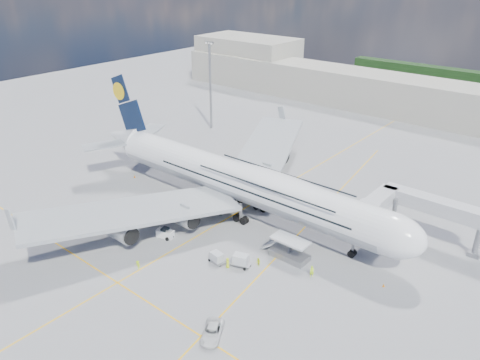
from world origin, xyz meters
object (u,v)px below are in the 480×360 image
Objects in this scene: dolly_nose_near at (241,260)px; baggage_tug at (165,233)px; cone_wing_right_inner at (146,219)px; crew_tug at (138,265)px; dolly_row_c at (150,210)px; cone_nose at (384,285)px; catering_truck_outer at (274,138)px; crew_wing at (134,201)px; crew_van at (228,263)px; dolly_row_b at (167,212)px; cone_wing_left_inner at (254,165)px; service_van at (212,332)px; airliner at (240,181)px; catering_truck_inner at (258,158)px; light_mast at (210,85)px; cargo_loader at (289,251)px; jet_bridge at (410,206)px; cone_wing_right_outer at (110,230)px; cone_tail at (135,176)px; cone_wing_left_outer at (267,172)px; dolly_row_a at (103,225)px; crew_nose at (312,271)px; crew_loader at (258,262)px; dolly_nose_far at (217,257)px; dolly_back at (165,201)px.

dolly_nose_near is 1.08× the size of baggage_tug.
crew_tug is at bearing -44.91° from cone_wing_right_inner.
cone_nose is at bearing 29.42° from dolly_row_c.
dolly_row_c is at bearing -73.99° from catering_truck_outer.
crew_wing is 1.06× the size of crew_van.
dolly_row_c is 0.85× the size of dolly_nose_near.
dolly_row_b is 30.02m from cone_wing_left_inner.
service_van is (23.54, -12.91, -0.13)m from baggage_tug.
cone_wing_left_inner is at bearing 121.63° from airliner.
cone_wing_left_inner is (-1.02, -0.38, -1.87)m from catering_truck_inner.
light_mast reaches higher than dolly_row_b.
baggage_tug is at bearing -156.68° from cargo_loader.
jet_bridge is at bearing 54.25° from cargo_loader.
cone_wing_right_inner is at bearing 150.73° from baggage_tug.
catering_truck_outer reaches higher than crew_van.
catering_truck_outer is at bearing 89.64° from service_van.
jet_bridge is 33.26× the size of cone_wing_right_outer.
dolly_nose_near is 42.83m from cone_tail.
cone_wing_left_inner is (-31.54, 49.24, -0.49)m from service_van.
cone_wing_left_outer is at bearing 100.63° from dolly_nose_near.
light_mast is 72.90m from crew_van.
dolly_row_a is 40.67m from crew_nose.
airliner reaches higher than crew_loader.
cone_wing_right_inner is at bearing -72.82° from catering_truck_outer.
service_van reaches higher than dolly_row_a.
cone_nose is (51.20, 7.49, -0.72)m from crew_wing.
cone_wing_right_inner is at bearing -175.08° from dolly_nose_far.
dolly_row_b is at bearing 149.64° from dolly_nose_near.
cone_wing_left_inner is (-34.84, 29.40, -0.74)m from crew_nose.
dolly_back is (-44.20, -18.00, -6.48)m from jet_bridge.
dolly_back is 26.89m from cone_wing_left_outer.
cone_wing_right_outer is at bearing 155.73° from crew_tug.
catering_truck_outer is 10.41× the size of cone_wing_right_inner.
crew_nose reaches higher than dolly_nose_far.
service_van is at bearing -61.00° from cone_wing_left_outer.
dolly_nose_near is 2.03× the size of crew_van.
catering_truck_inner is 58.27m from service_van.
catering_truck_inner reaches higher than crew_wing.
cone_wing_left_inner is 28.81m from cone_tail.
jet_bridge is 33.48m from crew_van.
dolly_nose_far is 0.59× the size of service_van.
catering_truck_outer is (-17.66, 36.08, -5.29)m from airliner.
dolly_nose_far reaches higher than cone_wing_right_outer.
crew_wing is (-30.62, 2.37, -0.16)m from dolly_nose_near.
crew_van is at bearing -50.84° from catering_truck_outer.
dolly_row_c is 0.53× the size of catering_truck_outer.
crew_van is (-19.11, -26.85, -5.94)m from jet_bridge.
catering_truck_inner is 5.25× the size of crew_tug.
dolly_nose_near reaches higher than crew_van.
light_mast is 55.04m from dolly_row_b.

